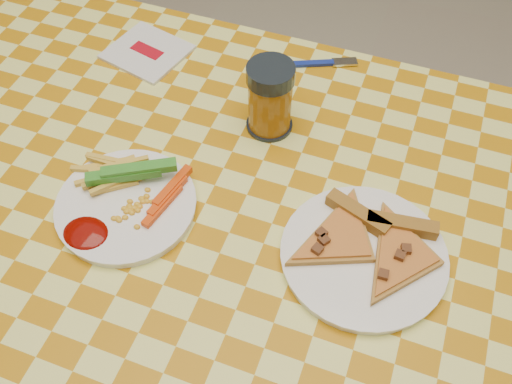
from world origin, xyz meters
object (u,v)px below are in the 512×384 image
Objects in this scene: table at (231,259)px; plate_right at (363,256)px; plate_left at (127,206)px; drink_glass at (270,99)px.

table is 5.82× the size of plate_right.
table is 0.17m from plate_left.
table is at bearing -172.70° from plate_right.
drink_glass reaches higher than plate_left.
drink_glass reaches higher than table.
plate_left is at bearing -121.48° from drink_glass.
plate_left reaches higher than table.
table is 0.20m from plate_right.
drink_glass is (-0.02, 0.21, 0.13)m from table.
table is 0.25m from drink_glass.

